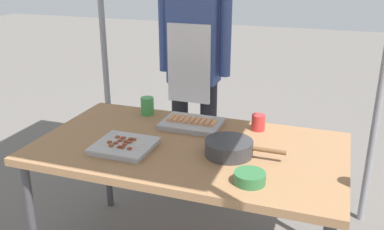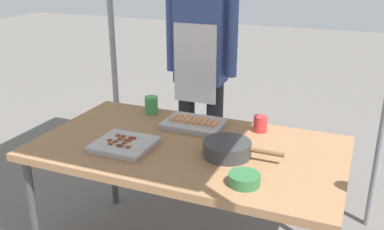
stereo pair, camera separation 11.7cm
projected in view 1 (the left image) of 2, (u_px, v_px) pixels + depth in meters
stall_table at (189, 154)px, 2.25m from camera, size 1.60×0.90×0.75m
tray_grilled_sausages at (192, 123)px, 2.47m from camera, size 0.34×0.25×0.05m
tray_meat_skewers at (124, 146)px, 2.18m from camera, size 0.29×0.27×0.04m
cooking_wok at (229, 147)px, 2.11m from camera, size 0.40×0.24×0.08m
condiment_bowl at (250, 178)px, 1.85m from camera, size 0.14×0.14×0.05m
drink_cup_near_edge at (258, 122)px, 2.41m from camera, size 0.08×0.08×0.09m
drink_cup_by_wok at (147, 106)px, 2.65m from camera, size 0.08×0.08×0.11m
vendor_woman at (194, 60)px, 2.97m from camera, size 0.52×0.23×1.67m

